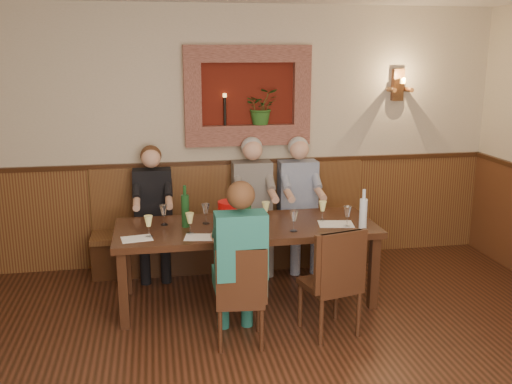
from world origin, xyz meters
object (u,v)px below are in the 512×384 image
chair_near_left (240,315)px  chair_near_right (330,302)px  dining_table (246,233)px  wine_bottle_green_a (247,211)px  person_bench_mid (253,215)px  water_bottle (363,213)px  bench (233,237)px  person_bench_right (299,213)px  person_chair_front (239,277)px  wine_bottle_green_b (185,210)px  spittoon_bucket (230,215)px  person_bench_left (154,223)px

chair_near_left → chair_near_right: 0.78m
dining_table → wine_bottle_green_a: bearing=-95.7°
person_bench_mid → water_bottle: size_ratio=3.81×
bench → chair_near_left: size_ratio=3.48×
person_bench_mid → wine_bottle_green_a: size_ratio=3.47×
chair_near_left → wine_bottle_green_a: (0.17, 0.69, 0.67)m
person_bench_right → bench: bearing=171.7°
chair_near_left → person_bench_mid: (0.40, 1.64, 0.34)m
person_chair_front → wine_bottle_green_a: person_chair_front is taller
wine_bottle_green_b → chair_near_left: bearing=-66.7°
person_chair_front → wine_bottle_green_b: size_ratio=3.52×
person_bench_right → water_bottle: 1.24m
chair_near_left → wine_bottle_green_a: size_ratio=2.09×
chair_near_left → water_bottle: (1.20, 0.48, 0.65)m
person_chair_front → spittoon_bucket: person_chair_front is taller
chair_near_left → person_bench_right: 1.91m
bench → person_bench_left: 0.89m
person_bench_mid → chair_near_left: bearing=-103.7°
person_bench_right → person_bench_left: bearing=179.9°
chair_near_right → dining_table: bearing=114.4°
spittoon_bucket → water_bottle: 1.19m
spittoon_bucket → person_chair_front: bearing=-92.1°
bench → wine_bottle_green_b: size_ratio=7.69×
bench → person_bench_left: (-0.85, -0.10, 0.24)m
chair_near_left → spittoon_bucket: (0.03, 0.72, 0.63)m
person_bench_left → person_bench_mid: person_bench_mid is taller
person_bench_mid → wine_bottle_green_b: size_ratio=3.67×
chair_near_left → person_chair_front: person_chair_front is taller
person_bench_left → person_bench_right: person_bench_right is taller
bench → person_chair_front: person_chair_front is taller
water_bottle → wine_bottle_green_a: bearing=168.4°
person_bench_left → person_bench_mid: 1.06m
wine_bottle_green_b → person_chair_front: bearing=-65.9°
chair_near_right → person_bench_right: person_bench_right is taller
spittoon_bucket → person_bench_left: bearing=126.6°
bench → wine_bottle_green_b: (-0.56, -0.89, 0.58)m
wine_bottle_green_a → water_bottle: bearing=-11.6°
bench → person_bench_right: bearing=-8.3°
person_bench_mid → person_bench_right: (0.51, 0.00, -0.00)m
person_bench_mid → person_bench_right: size_ratio=1.01×
person_chair_front → wine_bottle_green_b: bearing=114.1°
person_bench_right → water_bottle: size_ratio=3.78×
chair_near_right → water_bottle: 0.87m
person_bench_mid → person_chair_front: person_bench_mid is taller
chair_near_left → person_bench_right: size_ratio=0.61×
chair_near_left → bench: bearing=89.6°
dining_table → person_bench_right: 1.11m
person_bench_left → water_bottle: 2.22m
person_bench_right → wine_bottle_green_b: person_bench_right is taller
person_bench_left → chair_near_left: bearing=-68.1°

